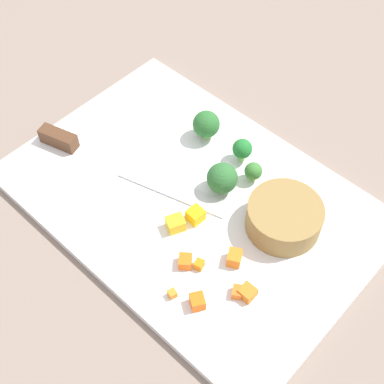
{
  "coord_description": "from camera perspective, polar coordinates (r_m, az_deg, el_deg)",
  "views": [
    {
      "loc": [
        -0.29,
        0.31,
        0.59
      ],
      "look_at": [
        0.0,
        0.0,
        0.02
      ],
      "focal_mm": 50.32,
      "sensor_mm": 36.0,
      "label": 1
    }
  ],
  "objects": [
    {
      "name": "ground_plane",
      "position": [
        0.73,
        -0.0,
        -1.04
      ],
      "size": [
        4.0,
        4.0,
        0.0
      ],
      "primitive_type": "plane",
      "color": "gray"
    },
    {
      "name": "carrot_dice_6",
      "position": [
        0.64,
        5.9,
        -10.56
      ],
      "size": [
        0.02,
        0.02,
        0.01
      ],
      "primitive_type": "cube",
      "rotation": [
        0.0,
        0.0,
        0.02
      ],
      "color": "orange",
      "rests_on": "cutting_board"
    },
    {
      "name": "carrot_dice_4",
      "position": [
        0.63,
        0.58,
        -11.53
      ],
      "size": [
        0.02,
        0.02,
        0.02
      ],
      "primitive_type": "cube",
      "rotation": [
        0.0,
        0.0,
        2.56
      ],
      "color": "orange",
      "rests_on": "cutting_board"
    },
    {
      "name": "chef_knife",
      "position": [
        0.77,
        -10.25,
        3.92
      ],
      "size": [
        0.29,
        0.1,
        0.02
      ],
      "rotation": [
        0.0,
        0.0,
        3.42
      ],
      "color": "silver",
      "rests_on": "cutting_board"
    },
    {
      "name": "pepper_dice_1",
      "position": [
        0.69,
        0.38,
        -2.47
      ],
      "size": [
        0.02,
        0.02,
        0.02
      ],
      "primitive_type": "cube",
      "rotation": [
        0.0,
        0.0,
        3.07
      ],
      "color": "yellow",
      "rests_on": "cutting_board"
    },
    {
      "name": "pepper_dice_0",
      "position": [
        0.68,
        -1.76,
        -3.37
      ],
      "size": [
        0.03,
        0.03,
        0.02
      ],
      "primitive_type": "cube",
      "rotation": [
        0.0,
        0.0,
        2.7
      ],
      "color": "yellow",
      "rests_on": "cutting_board"
    },
    {
      "name": "broccoli_floret_3",
      "position": [
        0.77,
        1.51,
        7.15
      ],
      "size": [
        0.04,
        0.04,
        0.04
      ],
      "color": "#96B765",
      "rests_on": "cutting_board"
    },
    {
      "name": "broccoli_floret_1",
      "position": [
        0.71,
        3.22,
        1.45
      ],
      "size": [
        0.04,
        0.04,
        0.05
      ],
      "color": "#80B159",
      "rests_on": "cutting_board"
    },
    {
      "name": "carrot_dice_3",
      "position": [
        0.66,
        4.52,
        -6.95
      ],
      "size": [
        0.02,
        0.02,
        0.02
      ],
      "primitive_type": "cube",
      "rotation": [
        0.0,
        0.0,
        2.07
      ],
      "color": "orange",
      "rests_on": "cutting_board"
    },
    {
      "name": "cutting_board",
      "position": [
        0.72,
        -0.0,
        -0.76
      ],
      "size": [
        0.48,
        0.33,
        0.01
      ],
      "primitive_type": "cube",
      "color": "white",
      "rests_on": "ground_plane"
    },
    {
      "name": "broccoli_floret_2",
      "position": [
        0.73,
        6.52,
        2.19
      ],
      "size": [
        0.02,
        0.02,
        0.03
      ],
      "color": "#8DBD61",
      "rests_on": "cutting_board"
    },
    {
      "name": "carrot_dice_1",
      "position": [
        0.64,
        4.81,
        -10.5
      ],
      "size": [
        0.02,
        0.02,
        0.01
      ],
      "primitive_type": "cube",
      "rotation": [
        0.0,
        0.0,
        2.12
      ],
      "color": "orange",
      "rests_on": "cutting_board"
    },
    {
      "name": "broccoli_floret_0",
      "position": [
        0.75,
        5.35,
        4.54
      ],
      "size": [
        0.03,
        0.03,
        0.04
      ],
      "color": "#81BC5B",
      "rests_on": "cutting_board"
    },
    {
      "name": "carrot_dice_5",
      "position": [
        0.64,
        -2.11,
        -10.73
      ],
      "size": [
        0.01,
        0.01,
        0.01
      ],
      "primitive_type": "cube",
      "rotation": [
        0.0,
        0.0,
        2.85
      ],
      "color": "orange",
      "rests_on": "cutting_board"
    },
    {
      "name": "carrot_dice_2",
      "position": [
        0.66,
        0.76,
        -7.7
      ],
      "size": [
        0.01,
        0.01,
        0.01
      ],
      "primitive_type": "cube",
      "rotation": [
        0.0,
        0.0,
        1.87
      ],
      "color": "orange",
      "rests_on": "cutting_board"
    },
    {
      "name": "prep_bowl",
      "position": [
        0.69,
        9.74,
        -2.66
      ],
      "size": [
        0.1,
        0.1,
        0.04
      ],
      "primitive_type": "cylinder",
      "color": "olive",
      "rests_on": "cutting_board"
    },
    {
      "name": "carrot_dice_0",
      "position": [
        0.66,
        -0.72,
        -7.35
      ],
      "size": [
        0.02,
        0.02,
        0.01
      ],
      "primitive_type": "cube",
      "rotation": [
        0.0,
        0.0,
        0.69
      ],
      "color": "orange",
      "rests_on": "cutting_board"
    }
  ]
}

